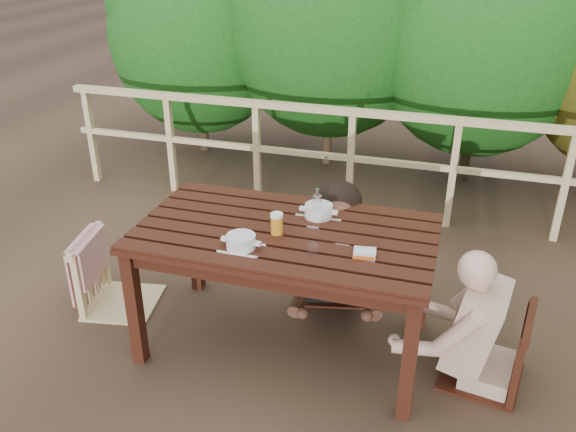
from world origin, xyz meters
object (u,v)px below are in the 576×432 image
(chair_right, at_px, (492,313))
(soup_near, at_px, (241,243))
(chair_left, at_px, (115,243))
(diner_right, at_px, (504,282))
(butter_tub, at_px, (365,254))
(table, at_px, (286,290))
(bottle, at_px, (317,206))
(woman, at_px, (337,202))
(beer_glass, at_px, (277,225))
(soup_far, at_px, (319,212))
(chair_far, at_px, (335,236))
(tumbler, at_px, (313,249))

(chair_right, bearing_deg, soup_near, -68.57)
(chair_left, relative_size, diner_right, 0.73)
(chair_right, bearing_deg, diner_right, 99.20)
(butter_tub, bearing_deg, table, 153.62)
(table, relative_size, chair_left, 1.77)
(soup_near, height_order, bottle, bottle)
(woman, bearing_deg, butter_tub, 98.87)
(table, bearing_deg, chair_left, 176.52)
(woman, relative_size, bottle, 6.37)
(soup_near, distance_m, beer_glass, 0.26)
(diner_right, xyz_separation_m, beer_glass, (-1.29, -0.09, 0.21))
(soup_near, xyz_separation_m, soup_far, (0.32, 0.50, 0.00))
(table, xyz_separation_m, bottle, (0.15, 0.17, 0.52))
(table, bearing_deg, diner_right, 1.19)
(chair_far, distance_m, tumbler, 0.96)
(diner_right, bearing_deg, table, 100.39)
(diner_right, bearing_deg, soup_near, 111.18)
(chair_right, height_order, woman, woman)
(chair_far, relative_size, butter_tub, 7.63)
(soup_near, distance_m, bottle, 0.55)
(diner_right, xyz_separation_m, soup_near, (-1.43, -0.30, 0.18))
(soup_far, distance_m, butter_tub, 0.53)
(diner_right, height_order, bottle, diner_right)
(bottle, bearing_deg, beer_glass, -128.64)
(table, distance_m, soup_far, 0.53)
(diner_right, bearing_deg, butter_tub, 113.83)
(woman, height_order, soup_far, woman)
(chair_far, distance_m, chair_right, 1.24)
(chair_far, xyz_separation_m, soup_far, (-0.02, -0.45, 0.40))
(butter_tub, bearing_deg, bottle, 128.89)
(woman, xyz_separation_m, butter_tub, (0.34, -0.86, 0.12))
(beer_glass, bearing_deg, chair_right, 3.93)
(chair_left, bearing_deg, tumbler, -111.19)
(woman, bearing_deg, diner_right, 135.86)
(table, bearing_deg, chair_right, 1.22)
(beer_glass, xyz_separation_m, bottle, (0.18, 0.23, 0.04))
(woman, relative_size, soup_near, 5.20)
(chair_left, bearing_deg, woman, -76.52)
(soup_far, xyz_separation_m, tumbler, (0.08, -0.43, -0.01))
(table, height_order, butter_tub, butter_tub)
(table, xyz_separation_m, chair_left, (-1.24, 0.08, 0.09))
(chair_far, xyz_separation_m, chair_right, (1.07, -0.64, 0.00))
(table, height_order, soup_far, soup_far)
(chair_right, distance_m, woman, 1.28)
(diner_right, relative_size, soup_far, 4.72)
(soup_near, height_order, butter_tub, soup_near)
(chair_right, distance_m, butter_tub, 0.84)
(tumbler, bearing_deg, woman, 93.81)
(chair_far, relative_size, bottle, 4.10)
(woman, distance_m, soup_far, 0.49)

